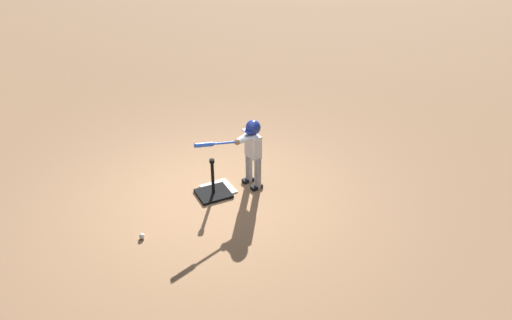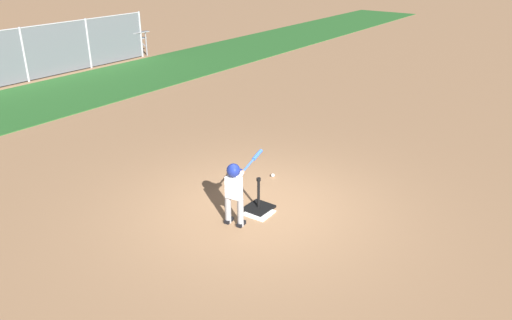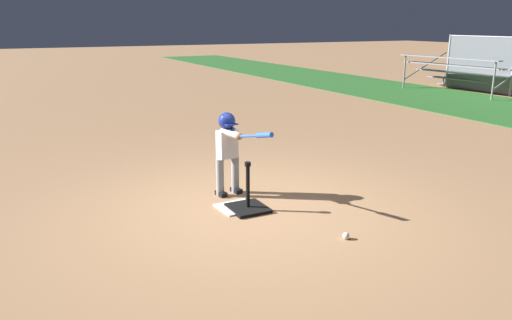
% 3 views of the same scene
% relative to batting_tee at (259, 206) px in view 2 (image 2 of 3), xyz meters
% --- Properties ---
extents(ground_plane, '(90.00, 90.00, 0.00)m').
position_rel_batting_tee_xyz_m(ground_plane, '(0.04, 0.07, -0.07)').
color(ground_plane, '#99704C').
extents(home_plate, '(0.46, 0.46, 0.02)m').
position_rel_batting_tee_xyz_m(home_plate, '(-0.12, -0.10, -0.06)').
color(home_plate, white).
rests_on(home_plate, ground_plane).
extents(batting_tee, '(0.48, 0.43, 0.61)m').
position_rel_batting_tee_xyz_m(batting_tee, '(0.00, 0.00, 0.00)').
color(batting_tee, black).
rests_on(batting_tee, ground_plane).
extents(batter_child, '(1.07, 0.36, 1.10)m').
position_rel_batting_tee_xyz_m(batter_child, '(-0.62, 0.03, 0.63)').
color(batter_child, gray).
rests_on(batter_child, ground_plane).
extents(baseball, '(0.07, 0.07, 0.07)m').
position_rel_batting_tee_xyz_m(baseball, '(1.24, 0.55, -0.03)').
color(baseball, white).
rests_on(baseball, ground_plane).
extents(bleachers_center, '(3.75, 2.23, 1.04)m').
position_rel_batting_tee_xyz_m(bleachers_center, '(6.45, 12.60, 0.43)').
color(bleachers_center, gray).
rests_on(bleachers_center, ground_plane).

